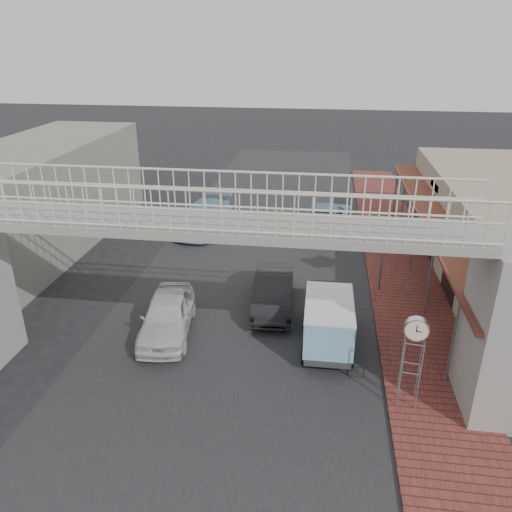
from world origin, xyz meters
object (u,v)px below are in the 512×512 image
(white_hatchback, at_px, (167,316))
(motorcycle_near, at_px, (371,241))
(street_clock, at_px, (416,333))
(arrow_sign, at_px, (400,237))
(angkot_van, at_px, (329,316))
(motorcycle_far, at_px, (376,233))
(angkot_curb, at_px, (327,216))
(angkot_far, at_px, (204,217))
(dark_sedan, at_px, (273,291))

(white_hatchback, relative_size, motorcycle_near, 2.73)
(motorcycle_near, xyz_separation_m, street_clock, (0.23, -11.40, 1.89))
(arrow_sign, bearing_deg, angkot_van, -143.49)
(white_hatchback, height_order, motorcycle_far, white_hatchback)
(white_hatchback, bearing_deg, arrow_sign, 21.15)
(angkot_curb, xyz_separation_m, motorcycle_far, (2.51, -1.91, -0.15))
(motorcycle_far, xyz_separation_m, street_clock, (-0.08, -12.42, 1.85))
(angkot_curb, distance_m, arrow_sign, 7.78)
(angkot_curb, bearing_deg, motorcycle_far, 150.29)
(white_hatchback, bearing_deg, motorcycle_far, 42.96)
(arrow_sign, bearing_deg, angkot_curb, 89.91)
(white_hatchback, height_order, street_clock, street_clock)
(white_hatchback, bearing_deg, angkot_far, 88.71)
(dark_sedan, distance_m, angkot_curb, 9.45)
(angkot_curb, height_order, angkot_far, angkot_far)
(white_hatchback, relative_size, angkot_curb, 0.84)
(angkot_curb, relative_size, angkot_far, 0.98)
(arrow_sign, bearing_deg, street_clock, -116.10)
(motorcycle_near, height_order, motorcycle_far, motorcycle_far)
(angkot_far, xyz_separation_m, arrow_sign, (9.52, -5.79, 1.59))
(angkot_curb, relative_size, motorcycle_near, 3.25)
(motorcycle_far, bearing_deg, angkot_far, 93.05)
(angkot_far, height_order, motorcycle_near, angkot_far)
(white_hatchback, xyz_separation_m, angkot_van, (5.62, 0.04, 0.41))
(dark_sedan, bearing_deg, angkot_van, -51.14)
(angkot_far, distance_m, street_clock, 16.00)
(white_hatchback, distance_m, arrow_sign, 9.67)
(angkot_van, relative_size, street_clock, 1.30)
(dark_sedan, height_order, arrow_sign, arrow_sign)
(motorcycle_near, bearing_deg, street_clock, -166.74)
(white_hatchback, xyz_separation_m, dark_sedan, (3.51, 2.38, -0.01))
(dark_sedan, height_order, motorcycle_near, dark_sedan)
(street_clock, xyz_separation_m, arrow_sign, (0.47, 7.30, -0.07))
(motorcycle_near, bearing_deg, angkot_van, 178.80)
(angkot_far, bearing_deg, street_clock, -48.72)
(motorcycle_near, relative_size, motorcycle_far, 1.04)
(motorcycle_far, relative_size, street_clock, 0.53)
(motorcycle_near, bearing_deg, dark_sedan, 158.79)
(angkot_curb, bearing_deg, street_clock, 107.20)
(angkot_far, distance_m, motorcycle_near, 8.98)
(motorcycle_near, bearing_deg, angkot_curb, 48.95)
(dark_sedan, distance_m, arrow_sign, 5.57)
(white_hatchback, distance_m, street_clock, 8.51)
(angkot_curb, bearing_deg, white_hatchback, 72.42)
(dark_sedan, bearing_deg, angkot_far, 117.15)
(dark_sedan, height_order, angkot_van, angkot_van)
(angkot_curb, relative_size, angkot_van, 1.37)
(angkot_curb, bearing_deg, arrow_sign, 119.95)
(dark_sedan, distance_m, street_clock, 6.92)
(angkot_far, xyz_separation_m, motorcycle_near, (8.82, -1.69, -0.24))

